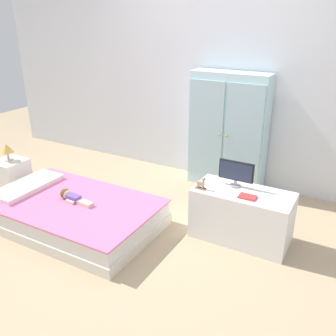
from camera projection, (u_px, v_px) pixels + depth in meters
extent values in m
cube|color=tan|center=(145.00, 236.00, 3.43)|extent=(10.00, 10.00, 0.02)
cube|color=silver|center=(217.00, 66.00, 4.17)|extent=(6.40, 0.05, 2.70)
cube|color=silver|center=(75.00, 220.00, 3.59)|extent=(1.61, 1.00, 0.10)
cube|color=silver|center=(73.00, 209.00, 3.54)|extent=(1.57, 0.96, 0.14)
cube|color=pink|center=(73.00, 202.00, 3.51)|extent=(1.60, 0.99, 0.01)
cube|color=white|center=(28.00, 186.00, 3.77)|extent=(0.32, 0.72, 0.05)
cube|color=#6B4CB2|center=(74.00, 198.00, 3.50)|extent=(0.14, 0.09, 0.06)
cube|color=beige|center=(86.00, 203.00, 3.45)|extent=(0.16, 0.05, 0.04)
cube|color=beige|center=(84.00, 204.00, 3.42)|extent=(0.16, 0.05, 0.04)
cube|color=beige|center=(78.00, 198.00, 3.55)|extent=(0.10, 0.03, 0.03)
cube|color=beige|center=(70.00, 202.00, 3.47)|extent=(0.10, 0.03, 0.03)
sphere|color=beige|center=(66.00, 194.00, 3.55)|extent=(0.09, 0.09, 0.09)
sphere|color=brown|center=(65.00, 194.00, 3.56)|extent=(0.10, 0.10, 0.10)
cube|color=silver|center=(12.00, 177.00, 4.15)|extent=(0.32, 0.32, 0.41)
cylinder|color=#B7B2AD|center=(9.00, 160.00, 4.07)|extent=(0.10, 0.10, 0.01)
cylinder|color=#B7B2AD|center=(8.00, 156.00, 4.05)|extent=(0.02, 0.02, 0.08)
cone|color=#E5B24C|center=(7.00, 148.00, 4.01)|extent=(0.13, 0.13, 0.10)
cube|color=silver|center=(228.00, 131.00, 4.19)|extent=(0.87, 0.26, 1.33)
cube|color=#9DC0C9|center=(206.00, 129.00, 4.16)|extent=(0.41, 0.02, 1.09)
cube|color=#9DC0C9|center=(243.00, 135.00, 3.97)|extent=(0.41, 0.02, 1.09)
sphere|color=gold|center=(220.00, 135.00, 4.08)|extent=(0.02, 0.02, 0.02)
sphere|color=gold|center=(226.00, 136.00, 4.04)|extent=(0.02, 0.02, 0.02)
cube|color=white|center=(241.00, 215.00, 3.30)|extent=(0.86, 0.41, 0.47)
cylinder|color=#99999E|center=(235.00, 186.00, 3.31)|extent=(0.10, 0.10, 0.01)
cylinder|color=#99999E|center=(235.00, 183.00, 3.30)|extent=(0.02, 0.02, 0.05)
cube|color=black|center=(236.00, 171.00, 3.25)|extent=(0.32, 0.02, 0.18)
cube|color=#28334C|center=(236.00, 171.00, 3.24)|extent=(0.30, 0.01, 0.16)
cube|color=#8E6642|center=(201.00, 187.00, 3.27)|extent=(0.10, 0.01, 0.01)
cube|color=#8E6642|center=(200.00, 189.00, 3.25)|extent=(0.10, 0.01, 0.01)
cube|color=tan|center=(201.00, 183.00, 3.24)|extent=(0.06, 0.03, 0.04)
cylinder|color=tan|center=(203.00, 186.00, 3.25)|extent=(0.01, 0.01, 0.02)
cylinder|color=tan|center=(202.00, 187.00, 3.23)|extent=(0.01, 0.01, 0.02)
cylinder|color=tan|center=(199.00, 185.00, 3.27)|extent=(0.01, 0.01, 0.02)
cylinder|color=tan|center=(198.00, 186.00, 3.25)|extent=(0.01, 0.01, 0.02)
cylinder|color=tan|center=(204.00, 181.00, 3.22)|extent=(0.02, 0.02, 0.02)
sphere|color=tan|center=(204.00, 179.00, 3.21)|extent=(0.03, 0.03, 0.03)
cube|color=#CC3838|center=(247.00, 197.00, 3.10)|extent=(0.15, 0.10, 0.02)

